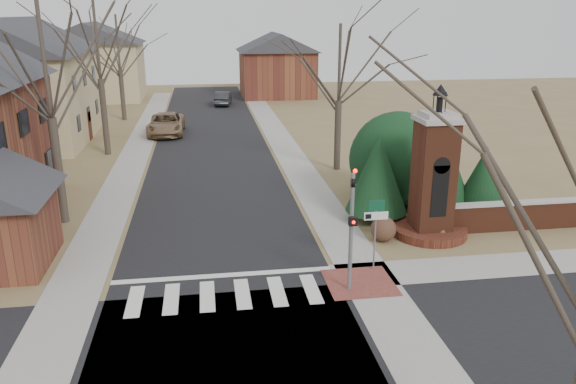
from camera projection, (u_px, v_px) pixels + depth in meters
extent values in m
plane|color=brown|center=(226.00, 307.00, 18.39)|extent=(120.00, 120.00, 0.00)
cube|color=black|center=(212.00, 150.00, 39.10)|extent=(8.00, 70.00, 0.01)
cube|color=black|center=(231.00, 360.00, 15.56)|extent=(120.00, 8.00, 0.01)
cube|color=silver|center=(225.00, 295.00, 19.14)|extent=(8.00, 2.20, 0.02)
cube|color=silver|center=(223.00, 276.00, 20.55)|extent=(8.00, 0.35, 0.02)
cube|color=gray|center=(286.00, 148.00, 39.83)|extent=(2.00, 60.00, 0.02)
cube|color=gray|center=(135.00, 153.00, 38.36)|extent=(2.00, 60.00, 0.02)
cube|color=brown|center=(360.00, 283.00, 20.01)|extent=(2.40, 2.40, 0.02)
cylinder|color=slate|center=(351.00, 233.00, 18.92)|extent=(0.14, 0.14, 4.20)
imported|color=black|center=(353.00, 178.00, 18.32)|extent=(0.15, 0.18, 0.90)
sphere|color=#FF0C05|center=(355.00, 171.00, 18.02)|extent=(0.14, 0.14, 0.14)
cube|color=black|center=(353.00, 221.00, 18.60)|extent=(0.28, 0.16, 0.30)
sphere|color=#FF0C05|center=(354.00, 222.00, 18.51)|extent=(0.11, 0.11, 0.11)
cylinder|color=slate|center=(375.00, 237.00, 20.67)|extent=(0.06, 0.06, 2.60)
cube|color=silver|center=(376.00, 216.00, 20.39)|extent=(0.90, 0.03, 0.30)
cube|color=black|center=(368.00, 216.00, 20.33)|extent=(0.22, 0.02, 0.18)
cube|color=#0E4329|center=(377.00, 205.00, 20.27)|extent=(0.60, 0.03, 0.40)
cylinder|color=brown|center=(429.00, 231.00, 24.32)|extent=(3.20, 3.20, 0.36)
cube|color=brown|center=(433.00, 179.00, 23.61)|extent=(1.50, 1.50, 5.00)
cube|color=black|center=(440.00, 191.00, 23.02)|extent=(0.70, 0.10, 2.20)
cube|color=gray|center=(438.00, 119.00, 22.82)|extent=(1.70, 1.70, 0.20)
cube|color=gray|center=(439.00, 114.00, 22.76)|extent=(1.30, 1.30, 0.20)
cylinder|color=black|center=(439.00, 105.00, 22.64)|extent=(0.20, 0.20, 0.60)
cone|color=black|center=(441.00, 90.00, 22.46)|extent=(0.64, 0.64, 0.45)
cube|color=brown|center=(526.00, 216.00, 24.83)|extent=(7.50, 0.40, 1.20)
cube|color=gray|center=(528.00, 202.00, 24.63)|extent=(7.50, 0.50, 0.10)
cube|color=#C6B484|center=(22.00, 98.00, 40.91)|extent=(9.00, 12.00, 6.40)
cube|color=#C6B484|center=(95.00, 72.00, 60.95)|extent=(10.00, 8.00, 6.00)
cube|color=#C6B484|center=(60.00, 34.00, 57.82)|extent=(0.75, 0.75, 3.08)
cube|color=brown|center=(277.00, 74.00, 63.94)|extent=(8.00, 8.00, 5.00)
cube|color=brown|center=(258.00, 44.00, 61.07)|extent=(0.75, 0.75, 2.80)
cylinder|color=#473D33|center=(375.00, 215.00, 25.92)|extent=(0.20, 0.20, 0.50)
cone|color=#103218|center=(378.00, 173.00, 25.29)|extent=(2.80, 2.80, 3.60)
cylinder|color=#473D33|center=(433.00, 204.00, 27.52)|extent=(0.20, 0.20, 0.50)
cone|color=#103218|center=(437.00, 157.00, 26.80)|extent=(3.40, 3.40, 4.20)
cylinder|color=#473D33|center=(481.00, 208.00, 26.86)|extent=(0.20, 0.20, 0.50)
cone|color=#103218|center=(485.00, 175.00, 26.36)|extent=(2.40, 2.40, 2.80)
sphere|color=#103218|center=(398.00, 156.00, 27.87)|extent=(4.80, 4.80, 4.80)
cylinder|color=#473D33|center=(59.00, 171.00, 25.13)|extent=(0.40, 0.40, 4.83)
cylinder|color=#473D33|center=(105.00, 117.00, 37.33)|extent=(0.40, 0.40, 5.04)
cylinder|color=#473D33|center=(122.00, 95.00, 49.59)|extent=(0.40, 0.40, 4.41)
cylinder|color=#473D33|center=(338.00, 135.00, 33.87)|extent=(0.40, 0.40, 4.20)
imported|color=#876A4A|center=(166.00, 124.00, 44.10)|extent=(2.82, 5.89, 1.62)
imported|color=#2B2E32|center=(223.00, 98.00, 57.99)|extent=(2.03, 4.38, 1.39)
sphere|color=#4D3323|center=(383.00, 229.00, 23.52)|extent=(1.07, 1.07, 1.07)
sphere|color=brown|center=(440.00, 230.00, 23.93)|extent=(0.73, 0.73, 0.73)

